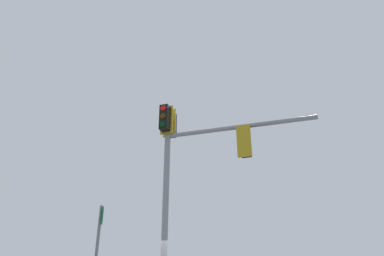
# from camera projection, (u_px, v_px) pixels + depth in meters

# --- Properties ---
(signal_mast_assembly) EXTENTS (3.21, 4.42, 6.95)m
(signal_mast_assembly) POSITION_uv_depth(u_px,v_px,m) (188.00, 161.00, 10.75)
(signal_mast_assembly) COLOR gray
(signal_mast_assembly) RESTS_ON ground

